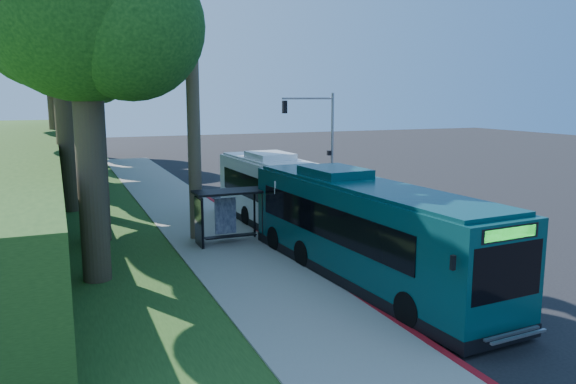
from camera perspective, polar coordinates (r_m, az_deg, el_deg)
name	(u,v)px	position (r m, az deg, el deg)	size (l,w,h in m)	color
ground	(336,219)	(31.31, 4.88, -2.79)	(140.00, 140.00, 0.00)	black
sidewalk	(207,230)	(28.76, -8.19, -3.86)	(4.50, 70.00, 0.12)	gray
red_curb	(279,245)	(25.74, -0.97, -5.37)	(0.25, 30.00, 0.13)	maroon
grass_verge	(83,220)	(32.85, -20.08, -2.71)	(8.00, 70.00, 0.06)	#234719
bus_shelter	(223,206)	(25.70, -6.60, -1.47)	(3.20, 1.51, 2.55)	black
stop_sign_pole	(278,206)	(24.23, -0.99, -1.43)	(0.35, 0.06, 3.17)	gray
traffic_signal_pole	(320,128)	(41.28, 3.26, 6.46)	(4.10, 0.30, 7.00)	gray
tree_2	(83,43)	(43.32, -20.10, 14.07)	(8.82, 8.40, 15.12)	#382B1E
tree_3	(51,31)	(51.37, -22.91, 14.82)	(10.08, 9.60, 17.28)	#382B1E
tree_4	(81,65)	(59.25, -20.30, 12.01)	(8.40, 8.00, 14.14)	#382B1E
tree_5	(88,76)	(67.25, -19.70, 11.05)	(7.35, 7.00, 12.86)	#382B1E
tree_6	(84,9)	(21.35, -19.97, 17.07)	(7.56, 7.20, 13.74)	#382B1E
white_bus	(286,196)	(27.87, -0.21, -0.38)	(3.28, 13.01, 3.85)	white
teal_bus	(363,228)	(20.96, 7.63, -3.69)	(3.75, 13.48, 3.97)	#0B393C
pickup	(318,188)	(37.76, 3.08, 0.42)	(2.22, 4.81, 1.34)	silver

